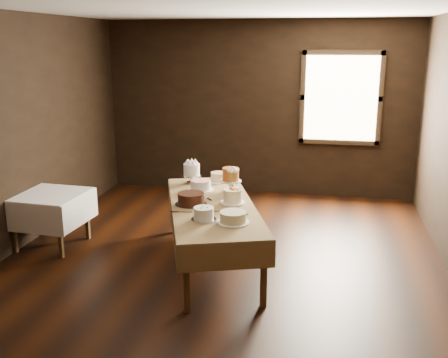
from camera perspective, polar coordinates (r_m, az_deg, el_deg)
floor at (r=5.96m, az=-0.38°, el=-9.35°), size 5.00×6.00×0.01m
ceiling at (r=5.45m, az=-0.44°, el=18.61°), size 5.00×6.00×0.01m
wall_back at (r=8.46m, az=3.78°, el=7.74°), size 5.00×0.02×2.80m
wall_front at (r=2.78m, az=-13.26°, el=-7.67°), size 5.00×0.02×2.80m
wall_left at (r=6.51m, az=-22.55°, el=4.50°), size 0.02×6.00×2.80m
window at (r=8.30m, az=12.77°, el=8.67°), size 1.10×0.05×1.30m
display_table at (r=5.75m, az=-1.29°, el=-3.26°), size 1.60×2.46×0.71m
side_table at (r=6.63m, az=-18.69°, el=-2.16°), size 0.85×0.85×0.67m
cake_meringue at (r=6.56m, az=-3.58°, el=0.57°), size 0.28×0.28×0.26m
cake_speckled at (r=6.62m, az=-0.59°, el=0.18°), size 0.26×0.26×0.12m
cake_lattice at (r=6.24m, az=-2.59°, el=-0.77°), size 0.35×0.35×0.11m
cake_caramel at (r=6.18m, az=0.73°, el=-0.21°), size 0.26×0.26×0.30m
cake_chocolate at (r=5.68m, az=-3.67°, el=-2.24°), size 0.35×0.35×0.14m
cake_flowers at (r=5.74m, az=0.97°, el=-1.94°), size 0.27×0.27×0.16m
cake_swirl at (r=5.21m, az=-2.25°, el=-3.89°), size 0.29×0.29×0.13m
cake_cream at (r=5.13m, az=1.01°, el=-4.28°), size 0.33×0.33×0.11m
cake_server_a at (r=5.47m, az=-0.82°, el=-3.58°), size 0.24×0.08×0.01m
cake_server_b at (r=5.43m, az=2.30°, el=-3.74°), size 0.16×0.21×0.01m
cake_server_c at (r=5.99m, az=-2.10°, el=-1.95°), size 0.17×0.20×0.01m
cake_server_d at (r=5.98m, az=1.27°, el=-1.95°), size 0.05×0.24×0.01m
cake_server_e at (r=5.46m, az=-4.30°, el=-3.65°), size 0.24×0.07×0.01m
flower_vase at (r=6.04m, az=1.00°, el=-1.23°), size 0.13×0.13×0.12m
flower_bouquet at (r=6.00m, az=1.00°, el=0.41°), size 0.14×0.14×0.20m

